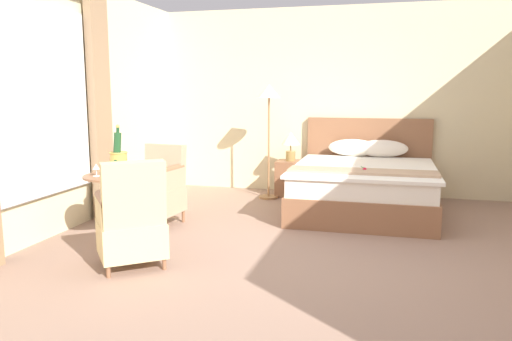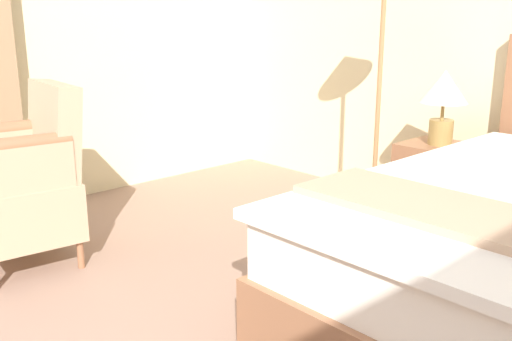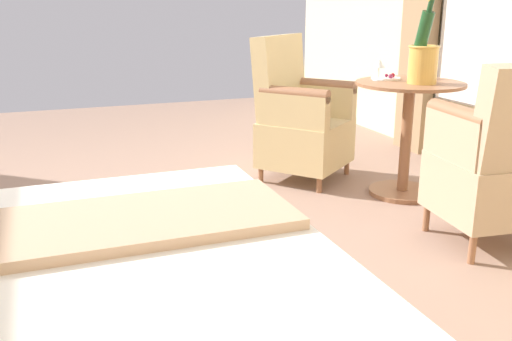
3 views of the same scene
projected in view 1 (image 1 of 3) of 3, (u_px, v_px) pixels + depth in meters
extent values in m
plane|color=#937362|center=(304.00, 260.00, 4.71)|extent=(8.03, 8.03, 0.00)
cube|color=beige|center=(341.00, 101.00, 7.66)|extent=(5.75, 0.12, 2.84)
cube|color=beige|center=(34.00, 107.00, 5.21)|extent=(0.12, 6.65, 2.84)
cube|color=white|center=(41.00, 102.00, 5.19)|extent=(0.02, 1.60, 2.00)
cube|color=white|center=(43.00, 102.00, 5.18)|extent=(0.02, 1.52, 1.96)
cube|color=#9C7B5A|center=(100.00, 111.00, 6.12)|extent=(0.10, 0.36, 2.69)
cube|color=#8D5C3F|center=(363.00, 199.00, 6.58)|extent=(1.75, 2.15, 0.36)
cube|color=white|center=(364.00, 177.00, 6.53)|extent=(1.70, 2.09, 0.22)
cube|color=white|center=(364.00, 168.00, 6.45)|extent=(1.79, 2.02, 0.04)
cube|color=tan|center=(362.00, 171.00, 5.94)|extent=(1.75, 0.39, 0.03)
cube|color=#8D5C3F|center=(368.00, 145.00, 7.55)|extent=(1.84, 0.08, 0.82)
ellipsoid|color=white|center=(353.00, 148.00, 7.41)|extent=(0.75, 0.27, 0.27)
ellipsoid|color=white|center=(382.00, 148.00, 7.31)|extent=(0.74, 0.26, 0.26)
cylinder|color=#2D6628|center=(363.00, 169.00, 6.17)|extent=(0.07, 0.38, 0.01)
sphere|color=red|center=(365.00, 170.00, 5.98)|extent=(0.05, 0.05, 0.05)
ellipsoid|color=#33702D|center=(363.00, 167.00, 6.23)|extent=(0.05, 0.05, 0.01)
cube|color=white|center=(368.00, 170.00, 6.03)|extent=(0.09, 0.12, 0.00)
cube|color=#8D5C3F|center=(290.00, 178.00, 7.57)|extent=(0.41, 0.38, 0.54)
sphere|color=olive|center=(305.00, 171.00, 7.50)|extent=(0.02, 0.02, 0.02)
cylinder|color=olive|center=(291.00, 156.00, 7.52)|extent=(0.14, 0.14, 0.15)
cylinder|color=olive|center=(291.00, 148.00, 7.50)|extent=(0.02, 0.02, 0.10)
cone|color=#EFE5C6|center=(291.00, 138.00, 7.47)|extent=(0.28, 0.28, 0.19)
cylinder|color=#9F7148|center=(269.00, 197.00, 7.44)|extent=(0.28, 0.28, 0.03)
cylinder|color=#9F7148|center=(269.00, 148.00, 7.33)|extent=(0.03, 0.03, 1.46)
cone|color=silver|center=(269.00, 91.00, 7.20)|extent=(0.33, 0.33, 0.19)
cylinder|color=#8D5C3F|center=(120.00, 243.00, 5.21)|extent=(0.43, 0.43, 0.03)
cylinder|color=#8D5C3F|center=(119.00, 211.00, 5.16)|extent=(0.07, 0.07, 0.71)
cylinder|color=#8D5C3F|center=(117.00, 176.00, 5.10)|extent=(0.67, 0.67, 0.02)
cylinder|color=gold|center=(119.00, 163.00, 5.16)|extent=(0.17, 0.17, 0.22)
torus|color=gold|center=(118.00, 153.00, 5.15)|extent=(0.19, 0.19, 0.02)
cylinder|color=white|center=(118.00, 155.00, 5.15)|extent=(0.15, 0.15, 0.03)
cylinder|color=#1E4723|center=(117.00, 148.00, 5.12)|extent=(0.09, 0.14, 0.32)
cylinder|color=#193D1E|center=(118.00, 130.00, 5.13)|extent=(0.04, 0.05, 0.08)
sphere|color=gold|center=(118.00, 126.00, 5.12)|extent=(0.04, 0.04, 0.04)
cylinder|color=white|center=(97.00, 176.00, 5.03)|extent=(0.07, 0.07, 0.01)
cylinder|color=white|center=(96.00, 172.00, 5.02)|extent=(0.01, 0.01, 0.06)
cone|color=white|center=(96.00, 167.00, 5.01)|extent=(0.07, 0.07, 0.06)
cylinder|color=white|center=(123.00, 178.00, 4.93)|extent=(0.07, 0.07, 0.01)
cylinder|color=white|center=(123.00, 174.00, 4.92)|extent=(0.01, 0.01, 0.07)
cone|color=white|center=(123.00, 167.00, 4.91)|extent=(0.07, 0.07, 0.06)
cylinder|color=white|center=(114.00, 178.00, 4.91)|extent=(0.19, 0.19, 0.01)
sphere|color=maroon|center=(113.00, 176.00, 4.91)|extent=(0.02, 0.02, 0.02)
sphere|color=maroon|center=(110.00, 175.00, 4.93)|extent=(0.03, 0.03, 0.03)
sphere|color=maroon|center=(116.00, 175.00, 4.96)|extent=(0.03, 0.03, 0.03)
cylinder|color=#8D5C3F|center=(131.00, 221.00, 5.85)|extent=(0.04, 0.04, 0.15)
cylinder|color=#8D5C3F|center=(165.00, 225.00, 5.69)|extent=(0.04, 0.04, 0.15)
cylinder|color=#8D5C3F|center=(151.00, 213.00, 6.24)|extent=(0.04, 0.04, 0.15)
cylinder|color=#8D5C3F|center=(183.00, 216.00, 6.08)|extent=(0.04, 0.04, 0.15)
cube|color=tan|center=(157.00, 200.00, 5.93)|extent=(0.59, 0.56, 0.30)
cube|color=tan|center=(165.00, 165.00, 6.05)|extent=(0.53, 0.22, 0.50)
cube|color=tan|center=(140.00, 177.00, 5.95)|extent=(0.14, 0.47, 0.23)
cylinder|color=#8D5C3F|center=(139.00, 167.00, 5.93)|extent=(0.14, 0.47, 0.09)
cube|color=tan|center=(172.00, 179.00, 5.79)|extent=(0.14, 0.47, 0.23)
cylinder|color=#8D5C3F|center=(171.00, 169.00, 5.77)|extent=(0.14, 0.47, 0.09)
cylinder|color=#8D5C3F|center=(153.00, 250.00, 4.87)|extent=(0.04, 0.04, 0.11)
cylinder|color=#8D5C3F|center=(102.00, 256.00, 4.67)|extent=(0.04, 0.04, 0.11)
cylinder|color=#8D5C3F|center=(164.00, 264.00, 4.47)|extent=(0.04, 0.04, 0.11)
cylinder|color=#8D5C3F|center=(108.00, 272.00, 4.27)|extent=(0.04, 0.04, 0.11)
cube|color=#D6BD85|center=(131.00, 238.00, 4.54)|extent=(0.77, 0.76, 0.31)
cube|color=#D6BD85|center=(134.00, 195.00, 4.27)|extent=(0.53, 0.47, 0.59)
cube|color=#D6BD85|center=(155.00, 207.00, 4.61)|extent=(0.37, 0.43, 0.22)
cylinder|color=#8D5C3F|center=(155.00, 195.00, 4.59)|extent=(0.37, 0.43, 0.09)
cube|color=#D6BD85|center=(103.00, 212.00, 4.42)|extent=(0.37, 0.43, 0.22)
cylinder|color=#8D5C3F|center=(103.00, 200.00, 4.40)|extent=(0.37, 0.43, 0.09)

